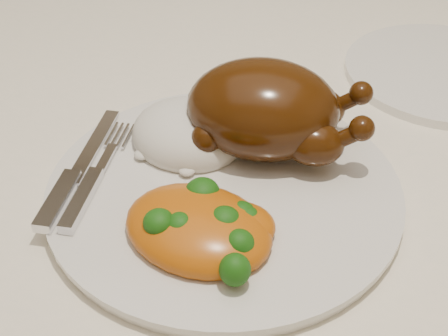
% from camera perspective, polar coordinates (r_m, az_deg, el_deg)
% --- Properties ---
extents(dining_table, '(1.60, 0.90, 0.76)m').
position_cam_1_polar(dining_table, '(0.78, -7.46, 1.44)').
color(dining_table, brown).
rests_on(dining_table, floor).
extents(tablecloth, '(1.73, 1.03, 0.18)m').
position_cam_1_polar(tablecloth, '(0.74, -7.93, 5.96)').
color(tablecloth, silver).
rests_on(tablecloth, dining_table).
extents(dinner_plate, '(0.37, 0.37, 0.01)m').
position_cam_1_polar(dinner_plate, '(0.55, -0.00, -2.16)').
color(dinner_plate, silver).
rests_on(dinner_plate, tablecloth).
extents(side_plate, '(0.29, 0.29, 0.01)m').
position_cam_1_polar(side_plate, '(0.77, 19.49, 8.29)').
color(side_plate, silver).
rests_on(side_plate, tablecloth).
extents(roast_chicken, '(0.17, 0.11, 0.09)m').
position_cam_1_polar(roast_chicken, '(0.57, 3.96, 5.33)').
color(roast_chicken, '#3F2106').
rests_on(roast_chicken, dinner_plate).
extents(rice_mound, '(0.13, 0.13, 0.06)m').
position_cam_1_polar(rice_mound, '(0.59, -3.29, 3.06)').
color(rice_mound, white).
rests_on(rice_mound, dinner_plate).
extents(mac_and_cheese, '(0.14, 0.13, 0.05)m').
position_cam_1_polar(mac_and_cheese, '(0.49, -1.59, -5.52)').
color(mac_and_cheese, '#CA5E0C').
rests_on(mac_and_cheese, dinner_plate).
extents(cutlery, '(0.03, 0.17, 0.01)m').
position_cam_1_polar(cutlery, '(0.56, -12.98, -1.19)').
color(cutlery, silver).
rests_on(cutlery, dinner_plate).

